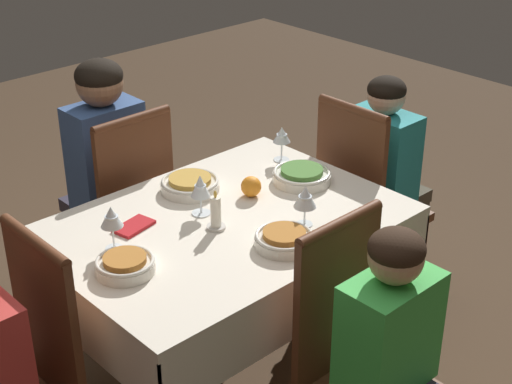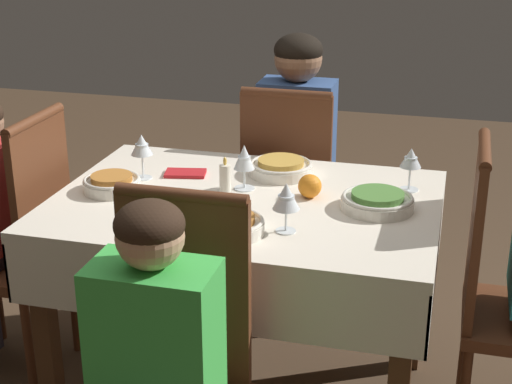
# 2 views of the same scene
# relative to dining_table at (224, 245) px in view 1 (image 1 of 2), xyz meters

# --- Properties ---
(dining_table) EXTENTS (1.23, 0.88, 0.77)m
(dining_table) POSITION_rel_dining_table_xyz_m (0.00, 0.00, 0.00)
(dining_table) COLOR silver
(dining_table) RESTS_ON ground_plane
(chair_south) EXTENTS (0.39, 0.39, 1.00)m
(chair_south) POSITION_rel_dining_table_xyz_m (-0.01, -0.65, -0.13)
(chair_south) COLOR #562D19
(chair_south) RESTS_ON ground_plane
(chair_west) EXTENTS (0.39, 0.39, 1.00)m
(chair_west) POSITION_rel_dining_table_xyz_m (-0.82, -0.03, -0.13)
(chair_west) COLOR #562D19
(chair_west) RESTS_ON ground_plane
(chair_north) EXTENTS (0.39, 0.39, 1.00)m
(chair_north) POSITION_rel_dining_table_xyz_m (0.01, 0.65, -0.13)
(chair_north) COLOR #562D19
(chair_north) RESTS_ON ground_plane
(chair_east) EXTENTS (0.39, 0.39, 1.00)m
(chair_east) POSITION_rel_dining_table_xyz_m (0.82, 0.02, -0.13)
(chair_east) COLOR #562D19
(chair_east) RESTS_ON ground_plane
(person_adult_denim) EXTENTS (0.30, 0.34, 1.18)m
(person_adult_denim) POSITION_rel_dining_table_xyz_m (-0.01, -0.80, 0.00)
(person_adult_denim) COLOR #383342
(person_adult_denim) RESTS_ON ground_plane
(person_child_teal) EXTENTS (0.33, 0.30, 1.07)m
(person_child_teal) POSITION_rel_dining_table_xyz_m (-0.99, -0.03, -0.08)
(person_child_teal) COLOR #4C4233
(person_child_teal) RESTS_ON ground_plane
(person_child_green) EXTENTS (0.30, 0.33, 1.05)m
(person_child_green) POSITION_rel_dining_table_xyz_m (0.01, 0.81, -0.09)
(person_child_green) COLOR #383342
(person_child_green) RESTS_ON ground_plane
(bowl_south) EXTENTS (0.22, 0.22, 0.06)m
(bowl_south) POSITION_rel_dining_table_xyz_m (-0.06, -0.26, 0.13)
(bowl_south) COLOR silver
(bowl_south) RESTS_ON dining_table
(wine_glass_south) EXTENTS (0.07, 0.07, 0.15)m
(wine_glass_south) POSITION_rel_dining_table_xyz_m (0.03, -0.09, 0.21)
(wine_glass_south) COLOR white
(wine_glass_south) RESTS_ON dining_table
(bowl_west) EXTENTS (0.23, 0.23, 0.06)m
(bowl_west) POSITION_rel_dining_table_xyz_m (-0.42, -0.02, 0.13)
(bowl_west) COLOR silver
(bowl_west) RESTS_ON dining_table
(wine_glass_west) EXTENTS (0.07, 0.07, 0.15)m
(wine_glass_west) POSITION_rel_dining_table_xyz_m (-0.50, -0.22, 0.21)
(wine_glass_west) COLOR white
(wine_glass_west) RESTS_ON dining_table
(bowl_north) EXTENTS (0.20, 0.20, 0.06)m
(bowl_north) POSITION_rel_dining_table_xyz_m (-0.03, 0.27, 0.13)
(bowl_north) COLOR silver
(bowl_north) RESTS_ON dining_table
(wine_glass_north) EXTENTS (0.08, 0.08, 0.15)m
(wine_glass_north) POSITION_rel_dining_table_xyz_m (-0.18, 0.22, 0.21)
(wine_glass_north) COLOR white
(wine_glass_north) RESTS_ON dining_table
(bowl_east) EXTENTS (0.19, 0.19, 0.06)m
(bowl_east) POSITION_rel_dining_table_xyz_m (0.44, 0.04, 0.13)
(bowl_east) COLOR silver
(bowl_east) RESTS_ON dining_table
(wine_glass_east) EXTENTS (0.07, 0.07, 0.16)m
(wine_glass_east) POSITION_rel_dining_table_xyz_m (0.39, -0.10, 0.22)
(wine_glass_east) COLOR white
(wine_glass_east) RESTS_ON dining_table
(candle_centerpiece) EXTENTS (0.07, 0.07, 0.15)m
(candle_centerpiece) POSITION_rel_dining_table_xyz_m (0.06, 0.03, 0.16)
(candle_centerpiece) COLOR beige
(candle_centerpiece) RESTS_ON dining_table
(orange_fruit) EXTENTS (0.08, 0.08, 0.08)m
(orange_fruit) POSITION_rel_dining_table_xyz_m (-0.20, -0.07, 0.14)
(orange_fruit) COLOR orange
(orange_fruit) RESTS_ON dining_table
(napkin_red_folded) EXTENTS (0.15, 0.11, 0.01)m
(napkin_red_folded) POSITION_rel_dining_table_xyz_m (0.26, -0.17, 0.11)
(napkin_red_folded) COLOR red
(napkin_red_folded) RESTS_ON dining_table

